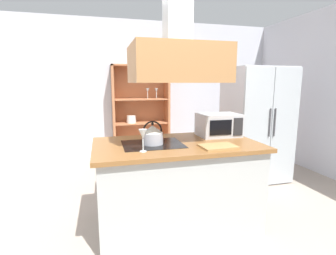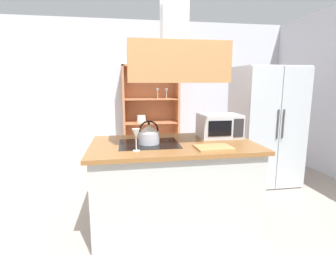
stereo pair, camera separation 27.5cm
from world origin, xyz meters
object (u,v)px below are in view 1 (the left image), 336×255
at_px(microwave, 218,125).
at_px(refrigerator, 256,124).
at_px(cutting_board, 218,146).
at_px(wine_glass_on_counter, 143,135).
at_px(dish_cabinet, 140,119).
at_px(kettle, 153,135).

bearing_deg(microwave, refrigerator, 37.08).
relative_size(cutting_board, wine_glass_on_counter, 1.65).
relative_size(dish_cabinet, wine_glass_on_counter, 8.95).
xyz_separation_m(dish_cabinet, kettle, (-0.25, -2.48, 0.19)).
distance_m(refrigerator, wine_glass_on_counter, 2.34).
height_order(dish_cabinet, microwave, dish_cabinet).
distance_m(refrigerator, dish_cabinet, 2.19).
distance_m(kettle, cutting_board, 0.66).
bearing_deg(refrigerator, cutting_board, -134.98).
bearing_deg(cutting_board, wine_glass_on_counter, 178.11).
bearing_deg(wine_glass_on_counter, kettle, 61.46).
relative_size(refrigerator, kettle, 7.40).
relative_size(cutting_board, microwave, 0.74).
relative_size(kettle, cutting_board, 0.69).
bearing_deg(kettle, wine_glass_on_counter, -118.54).
xyz_separation_m(refrigerator, microwave, (-1.02, -0.77, 0.16)).
xyz_separation_m(kettle, cutting_board, (0.59, -0.28, -0.09)).
distance_m(refrigerator, cutting_board, 1.78).
height_order(refrigerator, dish_cabinet, dish_cabinet).
relative_size(dish_cabinet, kettle, 7.81).
xyz_separation_m(dish_cabinet, wine_glass_on_counter, (-0.39, -2.74, 0.24)).
bearing_deg(wine_glass_on_counter, dish_cabinet, 81.84).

